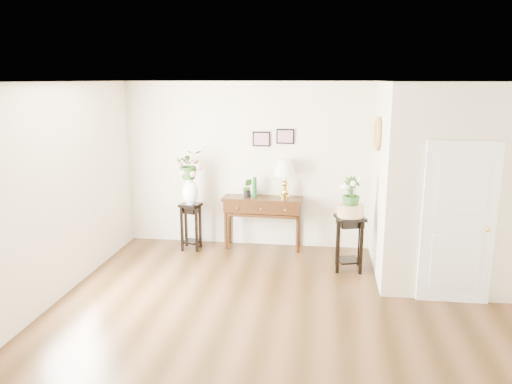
% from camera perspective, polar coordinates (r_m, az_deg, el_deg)
% --- Properties ---
extents(floor, '(6.00, 5.50, 0.02)m').
position_cam_1_polar(floor, '(6.24, 3.45, -14.22)').
color(floor, '#55351E').
rests_on(floor, ground).
extents(ceiling, '(6.00, 5.50, 0.02)m').
position_cam_1_polar(ceiling, '(5.56, 3.84, 12.45)').
color(ceiling, white).
rests_on(ceiling, ground).
extents(wall_back, '(6.00, 0.02, 2.80)m').
position_cam_1_polar(wall_back, '(8.43, 5.03, 2.96)').
color(wall_back, beige).
rests_on(wall_back, ground).
extents(wall_front, '(6.00, 0.02, 2.80)m').
position_cam_1_polar(wall_front, '(3.16, -0.19, -14.06)').
color(wall_front, beige).
rests_on(wall_front, ground).
extents(wall_left, '(0.02, 5.50, 2.80)m').
position_cam_1_polar(wall_left, '(6.66, -23.07, -0.66)').
color(wall_left, beige).
rests_on(wall_left, ground).
extents(partition, '(1.80, 1.95, 2.80)m').
position_cam_1_polar(partition, '(7.65, 20.55, 1.19)').
color(partition, beige).
rests_on(partition, floor).
extents(door, '(0.90, 0.05, 2.10)m').
position_cam_1_polar(door, '(6.78, 22.12, -3.39)').
color(door, white).
rests_on(door, floor).
extents(art_print_left, '(0.30, 0.02, 0.25)m').
position_cam_1_polar(art_print_left, '(8.40, 0.63, 6.08)').
color(art_print_left, black).
rests_on(art_print_left, wall_back).
extents(art_print_right, '(0.30, 0.02, 0.25)m').
position_cam_1_polar(art_print_right, '(8.35, 3.37, 6.36)').
color(art_print_right, black).
rests_on(art_print_right, wall_back).
extents(wall_ornament, '(0.07, 0.51, 0.51)m').
position_cam_1_polar(wall_ornament, '(7.53, 13.70, 6.47)').
color(wall_ornament, gold).
rests_on(wall_ornament, partition).
extents(console_table, '(1.35, 0.49, 0.89)m').
position_cam_1_polar(console_table, '(8.50, 0.76, -3.51)').
color(console_table, black).
rests_on(console_table, floor).
extents(table_lamp, '(0.42, 0.42, 0.66)m').
position_cam_1_polar(table_lamp, '(8.28, 3.32, 1.68)').
color(table_lamp, gold).
rests_on(table_lamp, console_table).
extents(green_vase, '(0.09, 0.09, 0.34)m').
position_cam_1_polar(green_vase, '(8.37, -0.16, 0.57)').
color(green_vase, '#134C1D').
rests_on(green_vase, console_table).
extents(potted_plant, '(0.16, 0.13, 0.29)m').
position_cam_1_polar(potted_plant, '(8.39, -0.99, 0.44)').
color(potted_plant, '#274E1D').
rests_on(potted_plant, console_table).
extents(plant_stand_a, '(0.39, 0.39, 0.80)m').
position_cam_1_polar(plant_stand_a, '(8.52, -7.42, -3.92)').
color(plant_stand_a, black).
rests_on(plant_stand_a, floor).
extents(porcelain_vase, '(0.36, 0.36, 0.47)m').
position_cam_1_polar(porcelain_vase, '(8.36, -7.54, 0.18)').
color(porcelain_vase, white).
rests_on(porcelain_vase, plant_stand_a).
extents(lily_arrangement, '(0.55, 0.52, 0.49)m').
position_cam_1_polar(lily_arrangement, '(8.28, -7.63, 3.01)').
color(lily_arrangement, '#274E1D').
rests_on(lily_arrangement, porcelain_vase).
extents(plant_stand_b, '(0.49, 0.49, 0.84)m').
position_cam_1_polar(plant_stand_b, '(7.67, 10.59, -5.75)').
color(plant_stand_b, black).
rests_on(plant_stand_b, floor).
extents(ceramic_bowl, '(0.52, 0.52, 0.18)m').
position_cam_1_polar(ceramic_bowl, '(7.53, 10.75, -2.14)').
color(ceramic_bowl, '#CFB190').
rests_on(ceramic_bowl, plant_stand_b).
extents(narcissus, '(0.29, 0.29, 0.47)m').
position_cam_1_polar(narcissus, '(7.47, 10.83, -0.10)').
color(narcissus, '#274E1D').
rests_on(narcissus, ceramic_bowl).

